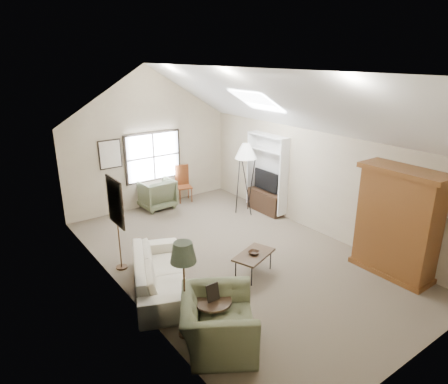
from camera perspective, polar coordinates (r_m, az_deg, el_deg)
room_shell at (r=7.91m, az=1.75°, el=11.68°), size 5.01×8.01×4.00m
window at (r=11.61m, az=-10.07°, el=4.99°), size 1.72×0.08×1.42m
skylight at (r=9.42m, az=4.71°, el=12.91°), size 0.80×1.20×0.52m
wall_art at (r=9.00m, az=-15.66°, el=2.25°), size 1.97×3.71×0.88m
armoire at (r=8.55m, az=23.58°, el=-4.04°), size 0.60×1.50×2.20m
tv_alcove at (r=11.02m, az=6.15°, el=2.79°), size 0.32×1.30×2.10m
media_console at (r=11.27m, az=5.92°, el=-1.37°), size 0.34×1.18×0.60m
tv_panel at (r=11.07m, az=6.03°, el=1.63°), size 0.05×0.90×0.55m
sofa at (r=7.72m, az=-9.12°, el=-11.35°), size 1.76×2.55×0.69m
armchair_near at (r=6.32m, az=-0.86°, el=-18.14°), size 1.60×1.65×0.82m
armchair_far at (r=11.63m, az=-9.70°, el=-0.22°), size 0.96×0.98×0.86m
coffee_table at (r=8.17m, az=4.24°, el=-10.24°), size 1.02×0.78×0.46m
bowl at (r=8.05m, az=4.29°, el=-8.63°), size 0.28×0.28×0.05m
side_table at (r=6.63m, az=-1.58°, el=-17.30°), size 0.78×0.78×0.60m
side_chair at (r=12.01m, az=-5.75°, el=1.18°), size 0.52×0.52×1.09m
tripod_lamp at (r=10.91m, az=3.09°, el=1.94°), size 0.72×0.72×2.01m
dark_lamp at (r=6.30m, az=-5.67°, el=-13.71°), size 0.52×0.52×1.66m
tan_lamp at (r=8.42m, az=-14.81°, el=-6.02°), size 0.39×0.39×1.49m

